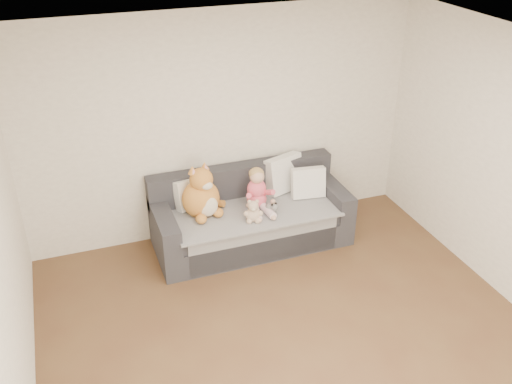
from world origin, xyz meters
TOP-DOWN VIEW (x-y plane):
  - room_shell at (0.00, 0.42)m, footprint 5.00×5.00m
  - sofa at (0.17, 2.06)m, footprint 2.20×0.94m
  - cushion_left at (-0.46, 2.29)m, footprint 0.42×0.31m
  - cushion_right_back at (0.67, 2.29)m, footprint 0.51×0.35m
  - cushion_right_front at (0.88, 2.05)m, footprint 0.41×0.23m
  - toddler at (0.23, 2.00)m, footprint 0.34×0.49m
  - plush_cat at (-0.39, 2.07)m, footprint 0.51×0.50m
  - teddy_bear at (0.09, 1.74)m, footprint 0.21×0.16m
  - plush_cow at (0.33, 1.83)m, footprint 0.12×0.19m
  - sippy_cup at (0.13, 1.86)m, footprint 0.12×0.09m

SIDE VIEW (x-z plane):
  - sofa at x=0.17m, z-range -0.12..0.73m
  - plush_cow at x=0.33m, z-range 0.46..0.61m
  - sippy_cup at x=0.13m, z-range 0.48..0.60m
  - teddy_bear at x=0.09m, z-range 0.45..0.71m
  - cushion_left at x=-0.46m, z-range 0.47..0.83m
  - cushion_right_front at x=0.88m, z-range 0.47..0.83m
  - toddler at x=0.23m, z-range 0.43..0.92m
  - cushion_right_back at x=0.67m, z-range 0.47..0.91m
  - plush_cat at x=-0.39m, z-range 0.39..1.02m
  - room_shell at x=0.00m, z-range -1.20..3.80m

